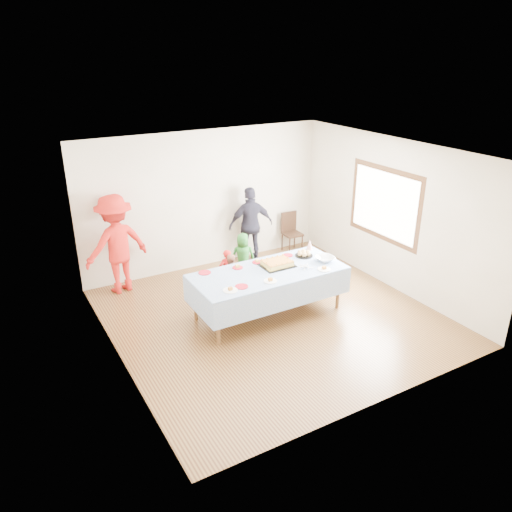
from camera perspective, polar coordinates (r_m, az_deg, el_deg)
The scene contains 22 objects.
ground at distance 8.30m, azimuth 1.82°, elevation -6.90°, with size 5.00×5.00×0.00m, color #442513.
room_walls at distance 7.61m, azimuth 2.32°, elevation 4.87°, with size 5.04×5.04×2.72m.
party_table at distance 8.05m, azimuth 1.43°, elevation -2.09°, with size 2.50×1.10×0.78m.
birthday_cake at distance 8.20m, azimuth 2.44°, elevation -0.86°, with size 0.53×0.41×0.09m.
rolls_tray at distance 8.62m, azimuth 5.50°, elevation 0.24°, with size 0.31×0.31×0.09m.
punch_bowl at distance 8.46m, azimuth 7.89°, elevation -0.32°, with size 0.31×0.31×0.08m, color silver.
party_hat at distance 8.89m, azimuth 6.15°, elevation 1.33°, with size 0.11×0.11×0.19m, color white.
fork_pile at distance 8.15m, azimuth 5.74°, elevation -1.17°, with size 0.24×0.18×0.07m, color white, non-canonical shape.
plate_red_far_a at distance 8.00m, azimuth -5.89°, elevation -1.90°, with size 0.20×0.20×0.01m, color red.
plate_red_far_b at distance 8.14m, azimuth -2.12°, elevation -1.33°, with size 0.17×0.17×0.01m, color red.
plate_red_far_c at distance 8.33m, azimuth 0.16°, elevation -0.72°, with size 0.18×0.18×0.01m, color red.
plate_red_far_d at distance 8.62m, azimuth 3.67°, elevation 0.09°, with size 0.17×0.17×0.01m, color red.
plate_red_near at distance 7.51m, azimuth -1.65°, elevation -3.50°, with size 0.20×0.20×0.01m, color red.
plate_white_left at distance 7.40m, azimuth -2.95°, elevation -3.94°, with size 0.22×0.22×0.01m, color white.
plate_white_mid at distance 7.68m, azimuth 1.65°, elevation -2.88°, with size 0.21×0.21×0.01m, color white.
plate_white_right at distance 8.15m, azimuth 7.79°, elevation -1.51°, with size 0.22×0.22×0.01m, color white.
dining_chair at distance 10.77m, azimuth 4.00°, elevation 3.03°, with size 0.38×0.38×0.85m.
toddler_left at distance 8.93m, azimuth -3.36°, elevation -1.74°, with size 0.30×0.19×0.81m, color red.
toddler_mid at distance 9.36m, azimuth -1.49°, elevation -0.11°, with size 0.45×0.30×0.93m, color #226823.
toddler_right at distance 8.78m, azimuth -2.98°, elevation -2.24°, with size 0.39×0.30×0.80m, color #B97456.
adult_left at distance 9.12m, azimuth -15.66°, elevation 1.31°, with size 1.16×0.67×1.80m, color red.
adult_right at distance 10.10m, azimuth -0.59°, elevation 3.58°, with size 0.92×0.38×1.56m, color #262532.
Camera 1 is at (-3.82, -6.10, 4.13)m, focal length 35.00 mm.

